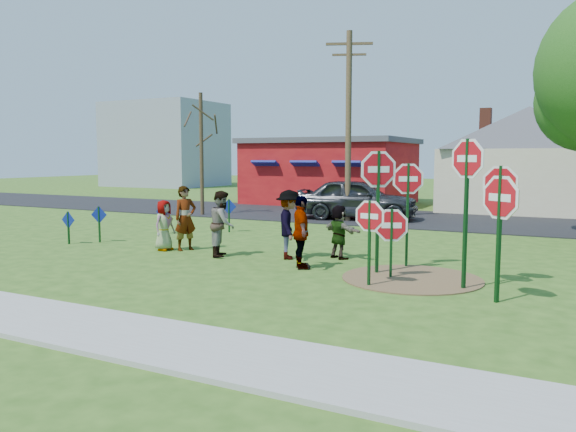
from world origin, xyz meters
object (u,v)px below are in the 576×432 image
person_a (164,225)px  stop_sign_b (408,188)px  person_b (185,218)px  stop_sign_a (370,224)px  utility_pole (348,123)px  stop_sign_d (500,194)px  suv (357,199)px  stop_sign_c (467,178)px

person_a → stop_sign_b: bearing=-79.6°
person_b → stop_sign_a: bearing=-82.2°
person_b → utility_pole: (1.58, 9.38, 3.30)m
stop_sign_b → stop_sign_d: size_ratio=1.01×
person_a → utility_pole: bearing=-8.1°
suv → stop_sign_a: bearing=-169.5°
person_a → stop_sign_a: bearing=-99.3°
stop_sign_b → stop_sign_d: 2.50m
stop_sign_d → utility_pole: (-7.34, 9.92, 2.28)m
stop_sign_b → suv: size_ratio=0.52×
person_b → suv: bearing=15.3°
stop_sign_a → suv: bearing=118.0°
suv → stop_sign_c: bearing=-160.9°
stop_sign_a → suv: size_ratio=0.38×
stop_sign_b → person_b: 6.72m
stop_sign_d → person_b: stop_sign_d is taller
stop_sign_a → person_a: 7.26m
stop_sign_b → person_a: 7.33m
stop_sign_c → suv: (-6.62, 11.52, -1.41)m
stop_sign_b → person_a: size_ratio=1.84×
stop_sign_b → suv: (-4.89, 9.70, -1.07)m
stop_sign_c → person_a: (-8.92, 1.07, -1.60)m
stop_sign_b → person_a: bearing=160.6°
stop_sign_a → person_a: stop_sign_a is taller
stop_sign_a → stop_sign_c: (1.89, 0.64, 0.99)m
stop_sign_c → person_b: (-8.36, 1.38, -1.39)m
stop_sign_c → suv: stop_sign_c is taller
stop_sign_d → suv: (-7.18, 10.69, -1.04)m
stop_sign_a → utility_pole: utility_pole is taller
person_b → utility_pole: 10.06m
stop_sign_b → stop_sign_a: bearing=-119.0°
utility_pole → stop_sign_c: bearing=-57.8°
person_b → person_a: bearing=143.6°
stop_sign_d → person_b: bearing=-173.0°
person_a → utility_pole: size_ratio=0.19×
stop_sign_b → utility_pole: size_ratio=0.34×
stop_sign_c → utility_pole: size_ratio=0.41×
stop_sign_c → person_b: stop_sign_c is taller
stop_sign_b → person_a: stop_sign_b is taller
stop_sign_c → suv: bearing=150.1°
person_b → suv: 10.29m
stop_sign_a → stop_sign_c: bearing=25.5°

